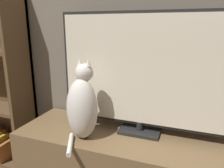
# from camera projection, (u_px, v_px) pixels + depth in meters

# --- Properties ---
(wall_back) EXTENTS (4.80, 0.05, 2.60)m
(wall_back) POSITION_uv_depth(u_px,v_px,m) (132.00, 13.00, 1.50)
(wall_back) COLOR #756B5B
(wall_back) RESTS_ON ground_plane
(tv) EXTENTS (1.08, 0.16, 0.77)m
(tv) POSITION_uv_depth(u_px,v_px,m) (142.00, 73.00, 1.35)
(tv) COLOR black
(tv) RESTS_ON tv_stand
(cat) EXTENTS (0.22, 0.34, 0.50)m
(cat) POSITION_uv_depth(u_px,v_px,m) (83.00, 106.00, 1.34)
(cat) COLOR silver
(cat) RESTS_ON tv_stand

